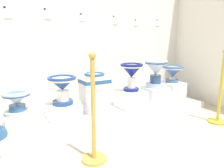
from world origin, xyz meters
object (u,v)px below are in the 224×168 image
object	(u,v)px
plinth_block_central_ornate	(63,111)
stanchion_post_near_left	(94,128)
info_placard_second	(47,13)
antique_toilet_broad_patterned	(95,86)
antique_toilet_slender_white	(156,70)
info_placard_third	(83,17)
info_placard_sixth	(158,22)
stanchion_post_near_right	(219,102)
info_placard_fourth	(115,19)
plinth_block_squat_floral	(19,121)
info_placard_fifth	(137,22)
antique_toilet_central_ornate	(62,86)
antique_toilet_pale_glazed	(173,71)
antique_toilet_leftmost	(132,72)
antique_toilet_squat_floral	(17,100)
plinth_block_pale_glazed	(172,90)
info_placard_first	(8,11)
plinth_block_slender_white	(155,95)
plinth_block_broad_patterned	(95,106)
plinth_block_leftmost	(131,99)

from	to	relation	value
plinth_block_central_ornate	stanchion_post_near_left	xyz separation A→B (m)	(-0.03, -0.95, 0.13)
info_placard_second	antique_toilet_broad_patterned	bearing A→B (deg)	-36.74
plinth_block_central_ornate	info_placard_second	xyz separation A→B (m)	(-0.03, 0.38, 1.26)
antique_toilet_slender_white	info_placard_second	world-z (taller)	info_placard_second
info_placard_third	info_placard_sixth	world-z (taller)	info_placard_third
plinth_block_central_ornate	info_placard_third	size ratio (longest dim) A/B	3.35
antique_toilet_broad_patterned	info_placard_sixth	world-z (taller)	info_placard_sixth
info_placard_second	antique_toilet_slender_white	bearing A→B (deg)	-18.78
antique_toilet_slender_white	stanchion_post_near_right	size ratio (longest dim) A/B	0.44
info_placard_third	info_placard_fourth	bearing A→B (deg)	0.00
plinth_block_squat_floral	antique_toilet_slender_white	bearing A→B (deg)	-3.06
antique_toilet_broad_patterned	info_placard_second	distance (m)	1.16
info_placard_fourth	info_placard_fifth	world-z (taller)	info_placard_fourth
antique_toilet_central_ornate	antique_toilet_pale_glazed	size ratio (longest dim) A/B	1.04
plinth_block_squat_floral	antique_toilet_leftmost	distance (m)	1.62
info_placard_sixth	info_placard_second	bearing A→B (deg)	180.00
plinth_block_central_ornate	info_placard_fifth	size ratio (longest dim) A/B	3.34
antique_toilet_squat_floral	plinth_block_pale_glazed	size ratio (longest dim) A/B	0.81
plinth_block_squat_floral	stanchion_post_near_left	size ratio (longest dim) A/B	0.32
info_placard_first	stanchion_post_near_left	bearing A→B (deg)	-70.59
info_placard_fifth	plinth_block_slender_white	bearing A→B (deg)	-89.82
antique_toilet_slender_white	info_placard_first	xyz separation A→B (m)	(-1.97, 0.51, 0.80)
antique_toilet_pale_glazed	stanchion_post_near_left	world-z (taller)	stanchion_post_near_left
plinth_block_central_ornate	info_placard_third	xyz separation A→B (m)	(0.48, 0.38, 1.24)
plinth_block_pale_glazed	stanchion_post_near_left	bearing A→B (deg)	-154.83
info_placard_third	antique_toilet_leftmost	bearing A→B (deg)	-42.87
antique_toilet_leftmost	info_placard_third	bearing A→B (deg)	137.13
info_placard_sixth	plinth_block_broad_patterned	bearing A→B (deg)	-166.09
antique_toilet_squat_floral	info_placard_second	size ratio (longest dim) A/B	2.03
stanchion_post_near_left	stanchion_post_near_right	xyz separation A→B (m)	(1.83, -0.05, -0.03)
antique_toilet_squat_floral	stanchion_post_near_right	bearing A→B (deg)	-22.77
antique_toilet_central_ornate	info_placard_third	world-z (taller)	info_placard_third
info_placard_fifth	stanchion_post_near_left	size ratio (longest dim) A/B	0.12
info_placard_fifth	stanchion_post_near_right	world-z (taller)	info_placard_fifth
plinth_block_pale_glazed	info_placard_first	distance (m)	2.78
antique_toilet_pale_glazed	plinth_block_slender_white	bearing A→B (deg)	-166.73
antique_toilet_leftmost	info_placard_fourth	xyz separation A→B (m)	(0.03, 0.49, 0.78)
plinth_block_squat_floral	antique_toilet_leftmost	size ratio (longest dim) A/B	0.78
antique_toilet_broad_patterned	stanchion_post_near_right	distance (m)	1.69
info_placard_second	antique_toilet_leftmost	bearing A→B (deg)	-25.42
plinth_block_squat_floral	antique_toilet_pale_glazed	bearing A→B (deg)	0.31
plinth_block_central_ornate	plinth_block_leftmost	bearing A→B (deg)	-6.38
plinth_block_broad_patterned	info_placard_fourth	distance (m)	1.41
antique_toilet_leftmost	stanchion_post_near_right	bearing A→B (deg)	-48.30
info_placard_sixth	antique_toilet_leftmost	bearing A→B (deg)	-152.56
antique_toilet_squat_floral	info_placard_third	world-z (taller)	info_placard_third
plinth_block_slender_white	stanchion_post_near_left	size ratio (longest dim) A/B	0.36
info_placard_first	info_placard_second	xyz separation A→B (m)	(0.47, 0.00, 0.01)
info_placard_second	info_placard_third	world-z (taller)	info_placard_second
info_placard_second	info_placard_fifth	distance (m)	1.50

